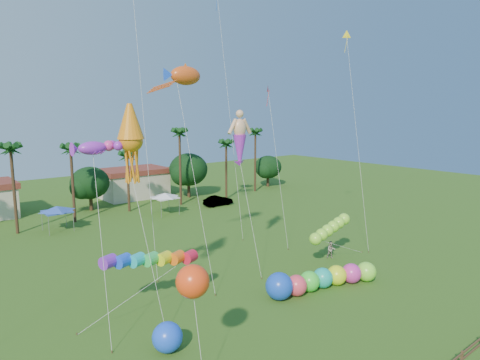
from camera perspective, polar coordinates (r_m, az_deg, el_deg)
ground at (r=29.34m, az=13.35°, el=-20.21°), size 160.00×160.00×0.00m
tree_line at (r=64.66m, az=-16.96°, el=-0.02°), size 69.46×8.91×11.00m
buildings_row at (r=68.55m, az=-23.95°, el=-1.84°), size 35.00×7.00×4.00m
tent_row at (r=54.72m, az=-23.04°, el=-3.65°), size 31.00×4.00×0.60m
car_b at (r=64.80m, az=-2.94°, el=-2.78°), size 4.58×1.68×1.50m
spectator_b at (r=43.13m, az=12.04°, el=-9.09°), size 1.06×1.03×1.72m
caterpillar_inflatable at (r=35.78m, az=10.42°, el=-12.92°), size 10.30×4.26×2.12m
blue_ball at (r=27.57m, az=-9.66°, el=-19.96°), size 1.84×1.84×1.84m
rainbow_tube at (r=31.98m, az=-9.38°, el=-10.74°), size 10.25×2.30×3.92m
green_worm at (r=39.74m, az=10.05°, el=-7.74°), size 10.17×1.30×3.46m
orange_ball_kite at (r=22.65m, az=-6.33°, el=-13.30°), size 1.82×1.96×6.54m
merman_kite at (r=38.70m, az=-0.04°, el=5.09°), size 2.25×5.03×13.91m
fish_kite at (r=36.21m, az=-7.27°, el=13.62°), size 4.31×6.15×17.96m
squid_kite at (r=29.04m, az=-14.34°, el=5.12°), size 2.15×4.43×14.87m
lobster_kite at (r=28.62m, az=-19.05°, el=4.03°), size 3.50×5.03×12.58m
delta_kite_red at (r=45.38m, az=3.83°, el=11.44°), size 0.97×3.91×16.94m
delta_kite_yellow at (r=47.94m, az=14.12°, el=17.47°), size 1.91×5.24×22.52m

